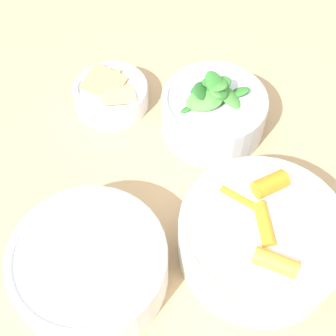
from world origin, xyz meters
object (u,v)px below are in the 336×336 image
(bowl_carrots, at_px, (261,236))
(bowl_beans_hotdog, at_px, (90,265))
(bowl_cookies, at_px, (111,93))
(bowl_greens, at_px, (213,110))

(bowl_carrots, xyz_separation_m, bowl_beans_hotdog, (0.20, 0.02, -0.00))
(bowl_carrots, relative_size, bowl_cookies, 1.75)
(bowl_cookies, bearing_deg, bowl_greens, 156.17)
(bowl_carrots, distance_m, bowl_greens, 0.20)
(bowl_greens, distance_m, bowl_cookies, 0.16)
(bowl_beans_hotdog, relative_size, bowl_cookies, 1.59)
(bowl_carrots, relative_size, bowl_beans_hotdog, 1.10)
(bowl_carrots, distance_m, bowl_cookies, 0.32)
(bowl_carrots, bearing_deg, bowl_greens, -82.84)
(bowl_greens, relative_size, bowl_beans_hotdog, 0.83)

